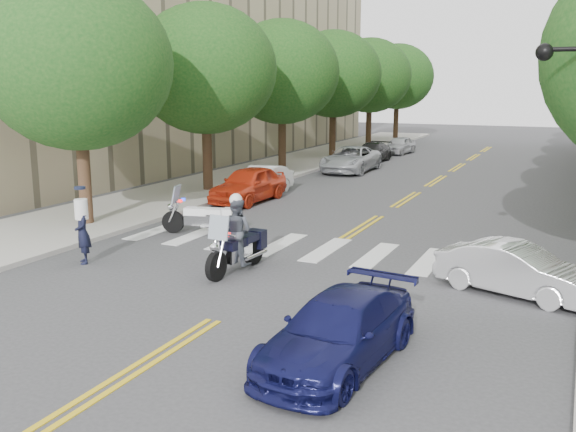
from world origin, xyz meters
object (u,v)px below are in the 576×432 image
Objects in this scene: sedan_blue at (339,331)px; motorcycle_parked at (205,218)px; motorcycle_police at (238,237)px; officer_standing at (83,233)px; convertible at (515,270)px.

motorcycle_parked is at bearing 140.66° from sedan_blue.
officer_standing is (-4.27, -1.14, -0.06)m from motorcycle_police.
officer_standing is 9.31m from sedan_blue.
motorcycle_police reaches higher than motorcycle_parked.
motorcycle_police is 4.42m from officer_standing.
motorcycle_parked is (-3.08, 3.26, -0.37)m from motorcycle_police.
motorcycle_police is at bearing 141.66° from sedan_blue.
sedan_blue is (4.47, -4.34, -0.32)m from motorcycle_police.
officer_standing is 0.41× the size of sedan_blue.
sedan_blue reaches higher than convertible.
motorcycle_police is 1.49× the size of officer_standing.
officer_standing is 11.40m from convertible.
motorcycle_police is at bearing -149.81° from motorcycle_parked.
motorcycle_parked reaches higher than convertible.
sedan_blue is (-2.45, -5.38, 0.00)m from convertible.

